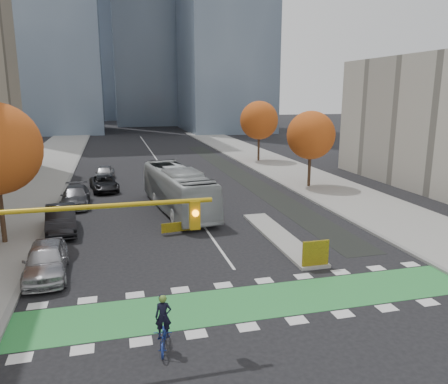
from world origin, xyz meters
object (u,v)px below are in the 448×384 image
hazard_board (316,253)px  parked_car_c (75,196)px  tree_east_far (259,120)px  parked_car_b (61,219)px  parked_car_a (46,260)px  cyclist (164,331)px  parked_car_d (104,183)px  bus (178,189)px  parked_car_e (105,173)px  traffic_signal_west (42,243)px  tree_east_near (311,135)px

hazard_board → parked_car_c: 20.43m
tree_east_far → hazard_board: bearing=-104.1°
tree_east_far → parked_car_b: size_ratio=1.49×
parked_car_a → cyclist: bearing=-60.6°
cyclist → parked_car_d: 26.40m
bus → parked_car_d: (-5.48, 8.32, -0.95)m
tree_east_far → parked_car_e: size_ratio=1.78×
hazard_board → bus: size_ratio=0.12×
bus → parked_car_d: 10.00m
cyclist → parked_car_e: (-2.26, 31.31, 0.06)m
hazard_board → parked_car_a: (-13.00, 2.32, 0.03)m
tree_east_far → bus: bearing=-122.7°
tree_east_far → parked_car_a: size_ratio=1.58×
tree_east_far → parked_car_e: (-19.00, -7.72, -4.51)m
hazard_board → parked_car_e: 28.12m
parked_car_c → parked_car_b: bearing=-93.7°
parked_car_b → parked_car_e: parked_car_b is taller
cyclist → parked_car_c: size_ratio=0.39×
parked_car_a → parked_car_d: (2.50, 18.76, -0.16)m
tree_east_far → parked_car_a: tree_east_far is taller
parked_car_b → parked_car_e: bearing=76.1°
hazard_board → cyclist: 9.76m
traffic_signal_west → parked_car_a: 7.80m
parked_car_a → parked_car_e: bearing=81.2°
hazard_board → parked_car_d: hazard_board is taller
hazard_board → tree_east_near: tree_east_near is taller
bus → parked_car_d: size_ratio=2.42×
traffic_signal_west → parked_car_d: traffic_signal_west is taller
parked_car_c → parked_car_e: bearing=77.8°
tree_east_near → parked_car_d: size_ratio=1.47×
parked_car_e → parked_car_d: bearing=-83.8°
parked_car_c → parked_car_e: size_ratio=1.20×
parked_car_e → tree_east_far: bearing=28.3°
parked_car_b → traffic_signal_west: bearing=-91.0°
tree_east_near → parked_car_a: tree_east_near is taller
parked_car_b → parked_car_e: 16.87m
tree_east_near → traffic_signal_west: tree_east_near is taller
parked_car_d → parked_car_e: parked_car_e is taller
traffic_signal_west → parked_car_c: (-0.68, 20.79, -3.28)m
bus → tree_east_far: bearing=49.7°
bus → parked_car_c: bus is taller
parked_car_d → bus: bearing=-64.2°
parked_car_a → parked_car_d: bearing=79.6°
traffic_signal_west → hazard_board: bearing=21.5°
tree_east_near → parked_car_e: size_ratio=1.65×
cyclist → parked_car_e: size_ratio=0.47×
cyclist → parked_car_e: bearing=104.6°
parked_car_b → cyclist: bearing=-77.3°
parked_car_d → parked_car_c: bearing=-120.5°
parked_car_a → parked_car_c: parked_car_a is taller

